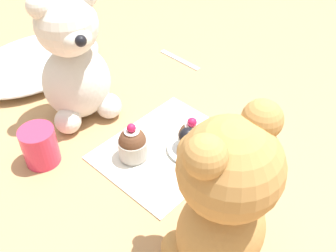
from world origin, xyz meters
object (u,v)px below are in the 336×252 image
object	(u,v)px
cupcake_near_cream_bear	(133,144)
teddy_bear_cream	(74,63)
juice_glass	(40,146)
teaspoon	(180,59)
teddy_bear_tan	(223,200)
saucer_plate	(191,147)
cupcake_near_tan_bear	(191,137)

from	to	relation	value
cupcake_near_cream_bear	teddy_bear_cream	bearing A→B (deg)	84.59
juice_glass	teaspoon	xyz separation A→B (m)	(0.40, 0.04, -0.03)
teddy_bear_cream	cupcake_near_cream_bear	xyz separation A→B (m)	(-0.02, -0.16, -0.08)
teddy_bear_tan	saucer_plate	distance (m)	0.23
teddy_bear_cream	cupcake_near_cream_bear	size ratio (longest dim) A/B	3.55
cupcake_near_cream_bear	cupcake_near_tan_bear	world-z (taller)	same
teaspoon	saucer_plate	bearing A→B (deg)	136.68
teddy_bear_cream	teddy_bear_tan	bearing A→B (deg)	-85.14
cupcake_near_cream_bear	saucer_plate	size ratio (longest dim) A/B	0.84
cupcake_near_cream_bear	juice_glass	xyz separation A→B (m)	(-0.11, 0.11, 0.00)
cupcake_near_cream_bear	juice_glass	size ratio (longest dim) A/B	1.03
cupcake_near_cream_bear	teaspoon	xyz separation A→B (m)	(0.29, 0.15, -0.03)
cupcake_near_cream_bear	teaspoon	bearing A→B (deg)	27.66
saucer_plate	teaspoon	world-z (taller)	saucer_plate
saucer_plate	juice_glass	world-z (taller)	juice_glass
teddy_bear_tan	saucer_plate	world-z (taller)	teddy_bear_tan
saucer_plate	teaspoon	size ratio (longest dim) A/B	0.71
teddy_bear_cream	cupcake_near_cream_bear	world-z (taller)	teddy_bear_cream
teddy_bear_cream	cupcake_near_cream_bear	distance (m)	0.18
teddy_bear_tan	cupcake_near_cream_bear	distance (m)	0.24
saucer_plate	juice_glass	distance (m)	0.25
cupcake_near_cream_bear	teaspoon	world-z (taller)	cupcake_near_cream_bear
teddy_bear_tan	cupcake_near_cream_bear	bearing A→B (deg)	-97.14
cupcake_near_cream_bear	cupcake_near_tan_bear	xyz separation A→B (m)	(0.08, -0.06, 0.00)
teddy_bear_cream	cupcake_near_tan_bear	world-z (taller)	teddy_bear_cream
juice_glass	teaspoon	size ratio (longest dim) A/B	0.58
teddy_bear_tan	cupcake_near_tan_bear	xyz separation A→B (m)	(0.13, 0.16, -0.09)
teaspoon	teddy_bear_tan	bearing A→B (deg)	138.48
cupcake_near_cream_bear	cupcake_near_tan_bear	distance (m)	0.10
saucer_plate	teaspoon	distance (m)	0.30
cupcake_near_cream_bear	teaspoon	size ratio (longest dim) A/B	0.60
teddy_bear_tan	cupcake_near_tan_bear	distance (m)	0.22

